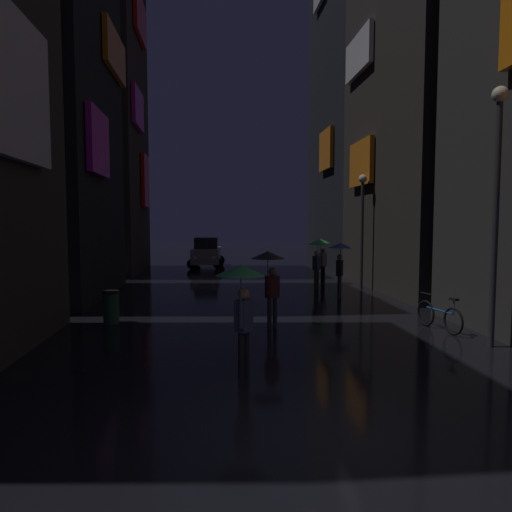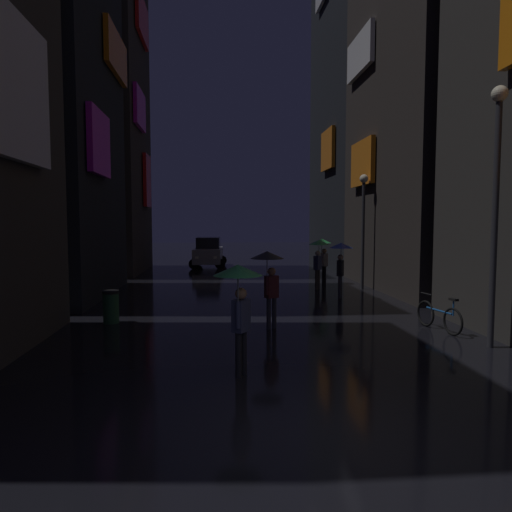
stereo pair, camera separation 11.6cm
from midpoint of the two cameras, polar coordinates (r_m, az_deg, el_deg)
name	(u,v)px [view 2 (the right image)]	position (r m, az deg, el deg)	size (l,w,h in m)	color
ground_plane	(318,445)	(6.44, 8.33, -22.36)	(120.00, 120.00, 0.00)	black
building_left_mid	(50,59)	(20.26, -24.23, 21.58)	(4.25, 7.40, 18.09)	black
building_left_far	(106,114)	(28.60, -18.11, 16.48)	(4.25, 7.30, 18.08)	#2D2826
building_right_mid	(423,38)	(22.43, 20.34, 24.17)	(4.25, 9.00, 21.24)	#2D2826
building_right_far	(358,63)	(31.02, 12.73, 22.43)	(4.25, 8.97, 25.25)	black
pedestrian_midstreet_centre_black	(269,268)	(12.15, 1.85, -1.50)	(0.90, 0.90, 2.12)	#2D2D38
pedestrian_far_right_blue	(341,255)	(17.44, 10.74, 0.17)	(0.90, 0.90, 2.12)	#2D2D38
pedestrian_midstreet_left_green	(239,289)	(8.34, -1.74, -4.11)	(0.90, 0.90, 2.12)	black
pedestrian_foreground_right_green	(319,251)	(19.83, 7.99, 0.68)	(0.90, 0.90, 2.12)	#38332D
pedestrian_foreground_left_green	(323,248)	(21.50, 8.47, 0.95)	(0.90, 0.90, 2.12)	black
bicycle_parked_at_storefront	(439,316)	(13.16, 22.16, -7.01)	(0.40, 1.80, 0.96)	black
car_distant	(208,253)	(29.59, -5.85, 0.41)	(2.42, 4.23, 1.92)	#99999E
streetlamp_right_far	(363,217)	(20.07, 13.42, 4.80)	(0.36, 0.36, 4.92)	#2D2D33
streetlamp_right_near	(496,188)	(11.72, 28.07, 7.55)	(0.36, 0.36, 5.91)	#2D2D33
trash_bin	(111,307)	(13.76, -17.45, -6.06)	(0.46, 0.46, 0.93)	#265933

